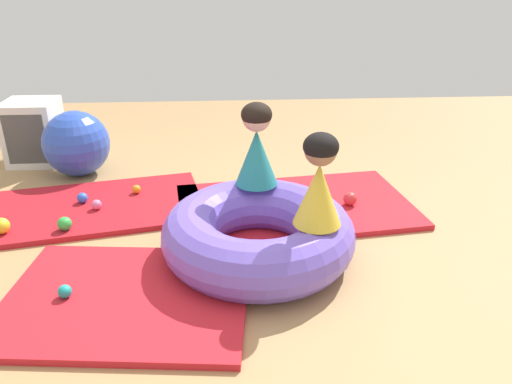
{
  "coord_description": "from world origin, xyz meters",
  "views": [
    {
      "loc": [
        -0.06,
        -2.57,
        1.63
      ],
      "look_at": [
        0.12,
        0.25,
        0.35
      ],
      "focal_mm": 35.01,
      "sensor_mm": 36.0,
      "label": 1
    }
  ],
  "objects_px": {
    "play_ball_red": "(350,199)",
    "storage_cube": "(33,133)",
    "exercise_ball_large": "(76,144)",
    "inflatable_cushion": "(258,234)",
    "play_ball_pink": "(97,205)",
    "play_ball_teal": "(65,291)",
    "play_ball_green": "(65,224)",
    "child_in_yellow": "(319,181)",
    "play_ball_orange": "(136,189)",
    "child_in_teal": "(257,145)",
    "play_ball_blue": "(82,198)",
    "play_ball_yellow": "(1,226)"
  },
  "relations": [
    {
      "from": "play_ball_pink",
      "to": "play_ball_orange",
      "type": "relative_size",
      "value": 1.11
    },
    {
      "from": "inflatable_cushion",
      "to": "exercise_ball_large",
      "type": "relative_size",
      "value": 2.11
    },
    {
      "from": "play_ball_blue",
      "to": "play_ball_orange",
      "type": "relative_size",
      "value": 1.15
    },
    {
      "from": "inflatable_cushion",
      "to": "play_ball_red",
      "type": "relative_size",
      "value": 11.66
    },
    {
      "from": "inflatable_cushion",
      "to": "play_ball_green",
      "type": "height_order",
      "value": "inflatable_cushion"
    },
    {
      "from": "play_ball_yellow",
      "to": "play_ball_green",
      "type": "bearing_deg",
      "value": 2.67
    },
    {
      "from": "play_ball_green",
      "to": "exercise_ball_large",
      "type": "distance_m",
      "value": 1.12
    },
    {
      "from": "child_in_teal",
      "to": "exercise_ball_large",
      "type": "bearing_deg",
      "value": 93.55
    },
    {
      "from": "play_ball_pink",
      "to": "exercise_ball_large",
      "type": "relative_size",
      "value": 0.13
    },
    {
      "from": "exercise_ball_large",
      "to": "storage_cube",
      "type": "xyz_separation_m",
      "value": [
        -0.46,
        0.31,
        0.0
      ]
    },
    {
      "from": "child_in_teal",
      "to": "play_ball_green",
      "type": "bearing_deg",
      "value": 130.57
    },
    {
      "from": "play_ball_pink",
      "to": "exercise_ball_large",
      "type": "distance_m",
      "value": 0.87
    },
    {
      "from": "play_ball_blue",
      "to": "play_ball_red",
      "type": "relative_size",
      "value": 0.77
    },
    {
      "from": "play_ball_green",
      "to": "exercise_ball_large",
      "type": "bearing_deg",
      "value": 99.31
    },
    {
      "from": "child_in_teal",
      "to": "play_ball_red",
      "type": "relative_size",
      "value": 5.4
    },
    {
      "from": "play_ball_teal",
      "to": "exercise_ball_large",
      "type": "distance_m",
      "value": 1.89
    },
    {
      "from": "play_ball_blue",
      "to": "storage_cube",
      "type": "xyz_separation_m",
      "value": [
        -0.65,
        0.98,
        0.2
      ]
    },
    {
      "from": "play_ball_teal",
      "to": "play_ball_pink",
      "type": "bearing_deg",
      "value": 93.84
    },
    {
      "from": "inflatable_cushion",
      "to": "exercise_ball_large",
      "type": "height_order",
      "value": "exercise_ball_large"
    },
    {
      "from": "child_in_yellow",
      "to": "play_ball_blue",
      "type": "bearing_deg",
      "value": -69.27
    },
    {
      "from": "inflatable_cushion",
      "to": "play_ball_orange",
      "type": "xyz_separation_m",
      "value": [
        -0.87,
        0.93,
        -0.1
      ]
    },
    {
      "from": "inflatable_cushion",
      "to": "play_ball_yellow",
      "type": "height_order",
      "value": "inflatable_cushion"
    },
    {
      "from": "inflatable_cushion",
      "to": "play_ball_pink",
      "type": "height_order",
      "value": "inflatable_cushion"
    },
    {
      "from": "exercise_ball_large",
      "to": "play_ball_red",
      "type": "bearing_deg",
      "value": -21.21
    },
    {
      "from": "play_ball_blue",
      "to": "play_ball_red",
      "type": "height_order",
      "value": "play_ball_red"
    },
    {
      "from": "play_ball_orange",
      "to": "play_ball_red",
      "type": "bearing_deg",
      "value": -11.04
    },
    {
      "from": "child_in_yellow",
      "to": "child_in_teal",
      "type": "xyz_separation_m",
      "value": [
        -0.3,
        0.57,
        0.01
      ]
    },
    {
      "from": "storage_cube",
      "to": "play_ball_pink",
      "type": "bearing_deg",
      "value": -54.79
    },
    {
      "from": "play_ball_pink",
      "to": "play_ball_red",
      "type": "xyz_separation_m",
      "value": [
        1.83,
        -0.05,
        0.01
      ]
    },
    {
      "from": "inflatable_cushion",
      "to": "child_in_yellow",
      "type": "bearing_deg",
      "value": -33.28
    },
    {
      "from": "inflatable_cushion",
      "to": "child_in_yellow",
      "type": "distance_m",
      "value": 0.56
    },
    {
      "from": "play_ball_pink",
      "to": "storage_cube",
      "type": "relative_size",
      "value": 0.13
    },
    {
      "from": "play_ball_green",
      "to": "exercise_ball_large",
      "type": "xyz_separation_m",
      "value": [
        -0.18,
        1.09,
        0.19
      ]
    },
    {
      "from": "play_ball_teal",
      "to": "play_ball_pink",
      "type": "relative_size",
      "value": 0.98
    },
    {
      "from": "play_ball_teal",
      "to": "storage_cube",
      "type": "relative_size",
      "value": 0.13
    },
    {
      "from": "inflatable_cushion",
      "to": "child_in_yellow",
      "type": "xyz_separation_m",
      "value": [
        0.31,
        -0.2,
        0.42
      ]
    },
    {
      "from": "play_ball_teal",
      "to": "play_ball_green",
      "type": "relative_size",
      "value": 0.78
    },
    {
      "from": "play_ball_red",
      "to": "inflatable_cushion",
      "type": "bearing_deg",
      "value": -139.13
    },
    {
      "from": "play_ball_blue",
      "to": "exercise_ball_large",
      "type": "relative_size",
      "value": 0.14
    },
    {
      "from": "child_in_teal",
      "to": "exercise_ball_large",
      "type": "xyz_separation_m",
      "value": [
        -1.45,
        1.08,
        -0.33
      ]
    },
    {
      "from": "child_in_teal",
      "to": "play_ball_blue",
      "type": "xyz_separation_m",
      "value": [
        -1.26,
        0.41,
        -0.52
      ]
    },
    {
      "from": "play_ball_teal",
      "to": "play_ball_green",
      "type": "distance_m",
      "value": 0.78
    },
    {
      "from": "play_ball_red",
      "to": "storage_cube",
      "type": "bearing_deg",
      "value": 156.28
    },
    {
      "from": "child_in_yellow",
      "to": "play_ball_green",
      "type": "relative_size",
      "value": 5.65
    },
    {
      "from": "inflatable_cushion",
      "to": "play_ball_teal",
      "type": "bearing_deg",
      "value": -159.65
    },
    {
      "from": "play_ball_red",
      "to": "exercise_ball_large",
      "type": "xyz_separation_m",
      "value": [
        -2.15,
        0.83,
        0.19
      ]
    },
    {
      "from": "inflatable_cushion",
      "to": "exercise_ball_large",
      "type": "distance_m",
      "value": 2.04
    },
    {
      "from": "play_ball_pink",
      "to": "exercise_ball_large",
      "type": "xyz_separation_m",
      "value": [
        -0.32,
        0.79,
        0.2
      ]
    },
    {
      "from": "play_ball_green",
      "to": "play_ball_blue",
      "type": "xyz_separation_m",
      "value": [
        0.01,
        0.42,
        -0.01
      ]
    },
    {
      "from": "child_in_teal",
      "to": "play_ball_red",
      "type": "bearing_deg",
      "value": -30.34
    }
  ]
}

